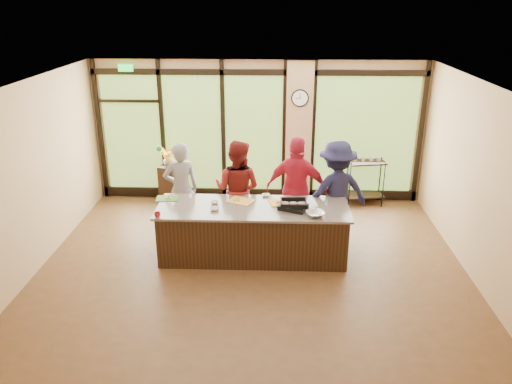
# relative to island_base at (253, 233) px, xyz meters

# --- Properties ---
(floor) EXTENTS (7.00, 7.00, 0.00)m
(floor) POSITION_rel_island_base_xyz_m (0.00, -0.30, -0.44)
(floor) COLOR #50381C
(floor) RESTS_ON ground
(ceiling) EXTENTS (7.00, 7.00, 0.00)m
(ceiling) POSITION_rel_island_base_xyz_m (0.00, -0.30, 2.56)
(ceiling) COLOR white
(ceiling) RESTS_ON back_wall
(back_wall) EXTENTS (7.00, 0.00, 7.00)m
(back_wall) POSITION_rel_island_base_xyz_m (0.00, 2.70, 1.06)
(back_wall) COLOR tan
(back_wall) RESTS_ON floor
(left_wall) EXTENTS (0.00, 6.00, 6.00)m
(left_wall) POSITION_rel_island_base_xyz_m (-3.50, -0.30, 1.06)
(left_wall) COLOR tan
(left_wall) RESTS_ON floor
(right_wall) EXTENTS (0.00, 6.00, 6.00)m
(right_wall) POSITION_rel_island_base_xyz_m (3.50, -0.30, 1.06)
(right_wall) COLOR tan
(right_wall) RESTS_ON floor
(window_wall) EXTENTS (6.90, 0.12, 3.00)m
(window_wall) POSITION_rel_island_base_xyz_m (0.16, 2.65, 0.95)
(window_wall) COLOR tan
(window_wall) RESTS_ON floor
(island_base) EXTENTS (3.10, 1.00, 0.88)m
(island_base) POSITION_rel_island_base_xyz_m (0.00, 0.00, 0.00)
(island_base) COLOR black
(island_base) RESTS_ON floor
(countertop) EXTENTS (3.20, 1.10, 0.04)m
(countertop) POSITION_rel_island_base_xyz_m (0.00, 0.00, 0.46)
(countertop) COLOR gray
(countertop) RESTS_ON island_base
(wall_clock) EXTENTS (0.36, 0.04, 0.36)m
(wall_clock) POSITION_rel_island_base_xyz_m (0.85, 2.57, 1.81)
(wall_clock) COLOR black
(wall_clock) RESTS_ON window_wall
(cook_left) EXTENTS (0.75, 0.62, 1.78)m
(cook_left) POSITION_rel_island_base_xyz_m (-1.36, 0.85, 0.45)
(cook_left) COLOR gray
(cook_left) RESTS_ON floor
(cook_midleft) EXTENTS (1.06, 0.93, 1.84)m
(cook_midleft) POSITION_rel_island_base_xyz_m (-0.32, 0.81, 0.48)
(cook_midleft) COLOR maroon
(cook_midleft) RESTS_ON floor
(cook_midright) EXTENTS (1.20, 0.71, 1.92)m
(cook_midright) POSITION_rel_island_base_xyz_m (0.76, 0.72, 0.52)
(cook_midright) COLOR #B11B33
(cook_midright) RESTS_ON floor
(cook_right) EXTENTS (1.36, 1.02, 1.87)m
(cook_right) POSITION_rel_island_base_xyz_m (1.45, 0.69, 0.50)
(cook_right) COLOR #1A1A3A
(cook_right) RESTS_ON floor
(roasting_pan) EXTENTS (0.52, 0.48, 0.08)m
(roasting_pan) POSITION_rel_island_base_xyz_m (0.67, -0.07, 0.52)
(roasting_pan) COLOR black
(roasting_pan) RESTS_ON countertop
(mixing_bowl) EXTENTS (0.38, 0.38, 0.07)m
(mixing_bowl) POSITION_rel_island_base_xyz_m (1.01, -0.34, 0.52)
(mixing_bowl) COLOR silver
(mixing_bowl) RESTS_ON countertop
(cutting_board_left) EXTENTS (0.40, 0.31, 0.01)m
(cutting_board_left) POSITION_rel_island_base_xyz_m (-1.50, 0.30, 0.49)
(cutting_board_left) COLOR #447F2E
(cutting_board_left) RESTS_ON countertop
(cutting_board_center) EXTENTS (0.51, 0.46, 0.01)m
(cutting_board_center) POSITION_rel_island_base_xyz_m (-0.22, 0.23, 0.49)
(cutting_board_center) COLOR gold
(cutting_board_center) RESTS_ON countertop
(cutting_board_right) EXTENTS (0.49, 0.41, 0.01)m
(cutting_board_right) POSITION_rel_island_base_xyz_m (0.49, 0.19, 0.49)
(cutting_board_right) COLOR gold
(cutting_board_right) RESTS_ON countertop
(prep_bowl_near) EXTENTS (0.18, 0.18, 0.05)m
(prep_bowl_near) POSITION_rel_island_base_xyz_m (-0.62, -0.16, 0.50)
(prep_bowl_near) COLOR silver
(prep_bowl_near) RESTS_ON countertop
(prep_bowl_mid) EXTENTS (0.13, 0.13, 0.04)m
(prep_bowl_mid) POSITION_rel_island_base_xyz_m (-0.66, 0.12, 0.50)
(prep_bowl_mid) COLOR silver
(prep_bowl_mid) RESTS_ON countertop
(prep_bowl_far) EXTENTS (0.15, 0.15, 0.03)m
(prep_bowl_far) POSITION_rel_island_base_xyz_m (0.21, 0.49, 0.50)
(prep_bowl_far) COLOR silver
(prep_bowl_far) RESTS_ON countertop
(red_ramekin) EXTENTS (0.12, 0.12, 0.08)m
(red_ramekin) POSITION_rel_island_base_xyz_m (-1.50, -0.47, 0.52)
(red_ramekin) COLOR #A31022
(red_ramekin) RESTS_ON countertop
(flower_stand) EXTENTS (0.51, 0.51, 0.81)m
(flower_stand) POSITION_rel_island_base_xyz_m (-1.89, 2.41, -0.03)
(flower_stand) COLOR black
(flower_stand) RESTS_ON floor
(flower_vase) EXTENTS (0.30, 0.30, 0.27)m
(flower_vase) POSITION_rel_island_base_xyz_m (-1.89, 2.41, 0.51)
(flower_vase) COLOR #8D704D
(flower_vase) RESTS_ON flower_stand
(bar_cart) EXTENTS (0.84, 0.57, 1.05)m
(bar_cart) POSITION_rel_island_base_xyz_m (2.29, 2.45, 0.19)
(bar_cart) COLOR black
(bar_cart) RESTS_ON floor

